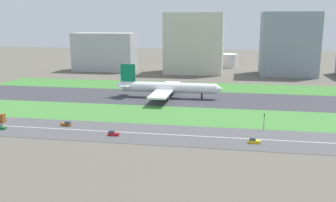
{
  "coord_description": "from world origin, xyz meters",
  "views": [
    {
      "loc": [
        27.81,
        -215.28,
        44.92
      ],
      "look_at": [
        -3.95,
        -36.5,
        6.0
      ],
      "focal_mm": 39.94,
      "sensor_mm": 36.0,
      "label": 1
    }
  ],
  "objects": [
    {
      "name": "car_0",
      "position": [
        -43.45,
        -68.0,
        0.92
      ],
      "size": [
        4.4,
        1.8,
        2.0
      ],
      "color": "brown",
      "rests_on": "highway"
    },
    {
      "name": "highway_centerline",
      "position": [
        0.0,
        -73.0,
        0.11
      ],
      "size": [
        266.0,
        0.5,
        0.01
      ],
      "primitive_type": "cube",
      "color": "silver",
      "rests_on": "highway"
    },
    {
      "name": "traffic_light",
      "position": [
        40.99,
        -60.01,
        4.29
      ],
      "size": [
        0.36,
        0.5,
        7.2
      ],
      "color": "#4C4C51",
      "rests_on": "highway"
    },
    {
      "name": "runway",
      "position": [
        0.0,
        0.0,
        0.05
      ],
      "size": [
        280.0,
        46.0,
        0.1
      ],
      "primitive_type": "cube",
      "color": "#38383D",
      "rests_on": "ground_plane"
    },
    {
      "name": "highway",
      "position": [
        0.0,
        -73.0,
        0.05
      ],
      "size": [
        280.0,
        28.0,
        0.1
      ],
      "primitive_type": "cube",
      "color": "#4C4C4F",
      "rests_on": "ground_plane"
    },
    {
      "name": "office_tower",
      "position": [
        72.2,
        114.0,
        26.17
      ],
      "size": [
        45.37,
        37.57,
        52.34
      ],
      "primitive_type": "cube",
      "color": "gray",
      "rests_on": "ground_plane"
    },
    {
      "name": "hangar_building",
      "position": [
        -7.34,
        114.0,
        26.01
      ],
      "size": [
        49.91,
        35.02,
        52.03
      ],
      "primitive_type": "cube",
      "color": "beige",
      "rests_on": "ground_plane"
    },
    {
      "name": "grass_median_south",
      "position": [
        0.0,
        -41.0,
        0.05
      ],
      "size": [
        280.0,
        36.0,
        0.1
      ],
      "primitive_type": "cube",
      "color": "#427F38",
      "rests_on": "ground_plane"
    },
    {
      "name": "airliner",
      "position": [
        -11.54,
        0.0,
        6.23
      ],
      "size": [
        65.0,
        56.0,
        19.7
      ],
      "color": "white",
      "rests_on": "runway"
    },
    {
      "name": "ground_plane",
      "position": [
        0.0,
        0.0,
        0.0
      ],
      "size": [
        800.0,
        800.0,
        0.0
      ],
      "primitive_type": "plane",
      "color": "#5B564C"
    },
    {
      "name": "car_1",
      "position": [
        -68.72,
        -78.0,
        0.92
      ],
      "size": [
        4.4,
        1.8,
        2.0
      ],
      "rotation": [
        0.0,
        0.0,
        3.14
      ],
      "color": "#19662D",
      "rests_on": "highway"
    },
    {
      "name": "grass_median_north",
      "position": [
        0.0,
        41.0,
        0.05
      ],
      "size": [
        280.0,
        36.0,
        0.1
      ],
      "primitive_type": "cube",
      "color": "#3D7A33",
      "rests_on": "ground_plane"
    },
    {
      "name": "terminal_building",
      "position": [
        -90.0,
        114.0,
        17.18
      ],
      "size": [
        55.9,
        24.01,
        34.37
      ],
      "primitive_type": "cube",
      "color": "#B2B2B7",
      "rests_on": "ground_plane"
    },
    {
      "name": "car_2",
      "position": [
        36.25,
        -78.0,
        0.92
      ],
      "size": [
        4.4,
        1.8,
        2.0
      ],
      "rotation": [
        0.0,
        0.0,
        3.14
      ],
      "color": "yellow",
      "rests_on": "highway"
    },
    {
      "name": "car_3",
      "position": [
        -18.88,
        -78.0,
        0.92
      ],
      "size": [
        4.4,
        1.8,
        2.0
      ],
      "rotation": [
        0.0,
        0.0,
        3.14
      ],
      "color": "#B2191E",
      "rests_on": "highway"
    },
    {
      "name": "fuel_tank_west",
      "position": [
        20.89,
        159.0,
        6.64
      ],
      "size": [
        20.0,
        20.0,
        13.27
      ],
      "primitive_type": "cylinder",
      "color": "silver",
      "rests_on": "ground_plane"
    }
  ]
}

